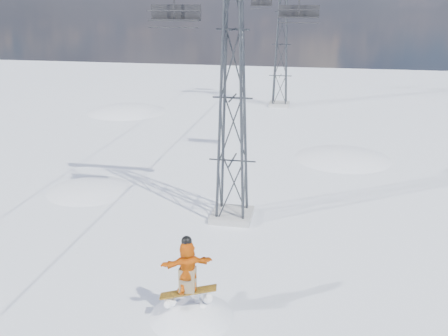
# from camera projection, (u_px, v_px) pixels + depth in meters

# --- Properties ---
(ground) EXTENTS (120.00, 120.00, 0.00)m
(ground) POSITION_uv_depth(u_px,v_px,m) (161.00, 324.00, 15.26)
(ground) COLOR white
(ground) RESTS_ON ground
(snow_terrain) EXTENTS (39.00, 37.00, 22.00)m
(snow_terrain) POSITION_uv_depth(u_px,v_px,m) (191.00, 254.00, 38.96)
(snow_terrain) COLOR white
(snow_terrain) RESTS_ON ground
(lift_tower_near) EXTENTS (5.20, 1.80, 11.43)m
(lift_tower_near) POSITION_uv_depth(u_px,v_px,m) (233.00, 99.00, 20.77)
(lift_tower_near) COLOR #999999
(lift_tower_near) RESTS_ON ground
(lift_tower_far) EXTENTS (5.20, 1.80, 11.43)m
(lift_tower_far) POSITION_uv_depth(u_px,v_px,m) (281.00, 45.00, 43.99)
(lift_tower_far) COLOR #999999
(lift_tower_far) RESTS_ON ground
(lift_chair_near) EXTENTS (2.03, 0.58, 2.52)m
(lift_chair_near) POSITION_uv_depth(u_px,v_px,m) (175.00, 14.00, 19.48)
(lift_chair_near) COLOR black
(lift_chair_near) RESTS_ON ground
(lift_chair_mid) EXTENTS (2.19, 0.63, 2.71)m
(lift_chair_mid) POSITION_uv_depth(u_px,v_px,m) (299.00, 13.00, 26.65)
(lift_chair_mid) COLOR black
(lift_chair_mid) RESTS_ON ground
(lift_chair_far) EXTENTS (1.96, 0.56, 2.43)m
(lift_chair_far) POSITION_uv_depth(u_px,v_px,m) (261.00, 3.00, 45.81)
(lift_chair_far) COLOR black
(lift_chair_far) RESTS_ON ground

